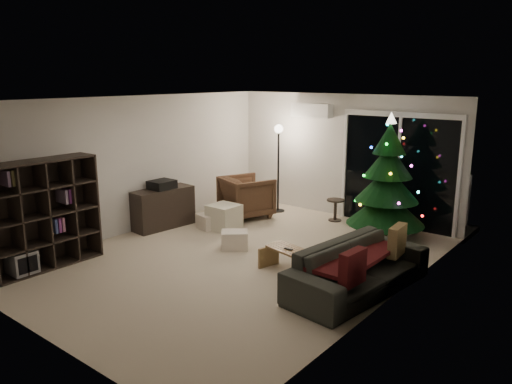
{
  "coord_description": "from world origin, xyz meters",
  "views": [
    {
      "loc": [
        4.91,
        -5.69,
        2.84
      ],
      "look_at": [
        0.1,
        0.3,
        1.05
      ],
      "focal_mm": 35.0,
      "sensor_mm": 36.0,
      "label": 1
    }
  ],
  "objects_px": {
    "bookshelf": "(37,212)",
    "sofa": "(358,268)",
    "media_cabinet": "(163,208)",
    "christmas_tree": "(388,176)",
    "coffee_table": "(297,263)",
    "armchair": "(247,197)"
  },
  "relations": [
    {
      "from": "bookshelf",
      "to": "sofa",
      "type": "height_order",
      "value": "bookshelf"
    },
    {
      "from": "media_cabinet",
      "to": "christmas_tree",
      "type": "distance_m",
      "value": 4.21
    },
    {
      "from": "bookshelf",
      "to": "armchair",
      "type": "height_order",
      "value": "bookshelf"
    },
    {
      "from": "media_cabinet",
      "to": "armchair",
      "type": "height_order",
      "value": "armchair"
    },
    {
      "from": "media_cabinet",
      "to": "bookshelf",
      "type": "bearing_deg",
      "value": -84.52
    },
    {
      "from": "armchair",
      "to": "christmas_tree",
      "type": "relative_size",
      "value": 0.42
    },
    {
      "from": "sofa",
      "to": "christmas_tree",
      "type": "bearing_deg",
      "value": 23.56
    },
    {
      "from": "sofa",
      "to": "coffee_table",
      "type": "relative_size",
      "value": 2.06
    },
    {
      "from": "media_cabinet",
      "to": "armchair",
      "type": "bearing_deg",
      "value": 68.93
    },
    {
      "from": "armchair",
      "to": "coffee_table",
      "type": "distance_m",
      "value": 3.19
    },
    {
      "from": "bookshelf",
      "to": "christmas_tree",
      "type": "relative_size",
      "value": 0.74
    },
    {
      "from": "armchair",
      "to": "christmas_tree",
      "type": "bearing_deg",
      "value": -148.38
    },
    {
      "from": "bookshelf",
      "to": "christmas_tree",
      "type": "bearing_deg",
      "value": 44.42
    },
    {
      "from": "coffee_table",
      "to": "christmas_tree",
      "type": "bearing_deg",
      "value": 97.21
    },
    {
      "from": "bookshelf",
      "to": "sofa",
      "type": "bearing_deg",
      "value": 19.25
    },
    {
      "from": "media_cabinet",
      "to": "coffee_table",
      "type": "distance_m",
      "value": 3.35
    },
    {
      "from": "media_cabinet",
      "to": "armchair",
      "type": "relative_size",
      "value": 1.3
    },
    {
      "from": "bookshelf",
      "to": "armchair",
      "type": "bearing_deg",
      "value": 71.62
    },
    {
      "from": "christmas_tree",
      "to": "bookshelf",
      "type": "bearing_deg",
      "value": -128.16
    },
    {
      "from": "media_cabinet",
      "to": "sofa",
      "type": "bearing_deg",
      "value": 1.35
    },
    {
      "from": "coffee_table",
      "to": "bookshelf",
      "type": "bearing_deg",
      "value": -134.08
    },
    {
      "from": "media_cabinet",
      "to": "armchair",
      "type": "xyz_separation_m",
      "value": [
        0.78,
        1.56,
        0.05
      ]
    }
  ]
}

